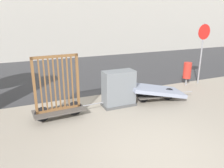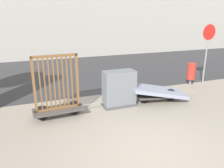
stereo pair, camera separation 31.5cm
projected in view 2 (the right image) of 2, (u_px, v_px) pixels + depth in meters
ground_plane at (154, 153)px, 4.82m from camera, size 60.00×60.00×0.00m
road_strip at (77, 71)px, 12.00m from camera, size 56.00×8.06×0.01m
bike_cart_with_bedframe at (58, 97)px, 6.37m from camera, size 2.18×0.74×1.88m
bike_cart_with_mattress at (158, 92)px, 7.61m from camera, size 2.44×1.29×0.65m
utility_cabinet at (119, 90)px, 7.23m from camera, size 1.11×0.58×1.20m
trash_bin at (191, 71)px, 9.26m from camera, size 0.33×0.33×1.01m
sign_post at (207, 45)px, 9.15m from camera, size 0.64×0.06×2.63m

